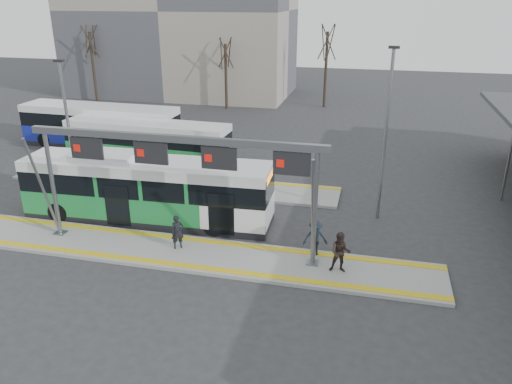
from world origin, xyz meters
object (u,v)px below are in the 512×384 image
at_px(passenger_b, 340,253).
at_px(passenger_c, 315,238).
at_px(hero_bus, 147,190).
at_px(passenger_a, 177,232).
at_px(gantry, 176,160).

relative_size(passenger_b, passenger_c, 1.06).
bearing_deg(hero_bus, passenger_a, -48.30).
distance_m(passenger_a, passenger_b, 7.19).
bearing_deg(passenger_c, passenger_b, -58.57).
bearing_deg(hero_bus, gantry, -46.75).
xyz_separation_m(gantry, passenger_c, (5.84, 0.79, -3.33)).
distance_m(gantry, passenger_a, 3.38).
xyz_separation_m(hero_bus, passenger_b, (9.91, -3.19, -0.55)).
height_order(hero_bus, passenger_a, hero_bus).
bearing_deg(gantry, passenger_c, 7.70).
distance_m(passenger_a, passenger_c, 6.07).
bearing_deg(passenger_a, passenger_b, -36.24).
relative_size(hero_bus, passenger_c, 7.68).
bearing_deg(passenger_a, passenger_c, -26.03).
height_order(passenger_a, passenger_c, passenger_c).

